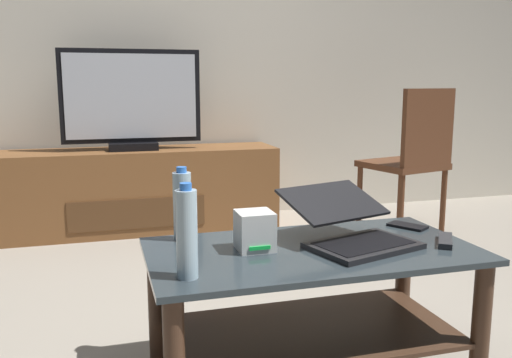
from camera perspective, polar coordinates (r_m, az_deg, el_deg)
The scene contains 12 objects.
ground_plane at distance 2.18m, azimuth 1.18°, elevation -17.08°, with size 7.68×7.68×0.00m, color #9E9384.
back_wall at distance 4.08m, azimuth -8.20°, elevation 15.67°, with size 6.40×0.12×2.80m, color beige.
coffee_table at distance 1.88m, azimuth 5.80°, elevation -11.48°, with size 1.08×0.57×0.45m.
media_cabinet at distance 3.77m, azimuth -12.56°, elevation -1.14°, with size 1.92×0.45×0.55m.
television at distance 3.69m, azimuth -12.89°, elevation 7.85°, with size 0.90×0.20×0.65m.
dining_chair at distance 3.63m, azimuth 16.06°, elevation 2.42°, with size 0.54×0.54×0.96m.
laptop at distance 1.88m, azimuth 9.87°, elevation -4.98°, with size 0.44×0.47×0.17m.
router_box at distance 1.79m, azimuth -0.14°, elevation -5.42°, with size 0.12×0.12×0.13m.
water_bottle_near at distance 1.53m, azimuth -7.25°, elevation -5.67°, with size 0.06×0.06×0.27m.
water_bottle_far at distance 1.90m, azimuth -7.72°, elevation -2.77°, with size 0.06×0.06×0.26m.
cell_phone at distance 2.15m, azimuth 15.55°, elevation -4.76°, with size 0.07×0.14×0.01m, color black.
tv_remote at distance 1.98m, azimuth 19.19°, elevation -6.10°, with size 0.04×0.16×0.02m, color #2D2D30.
Camera 1 is at (-0.58, -1.85, 0.99)m, focal length 38.25 mm.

